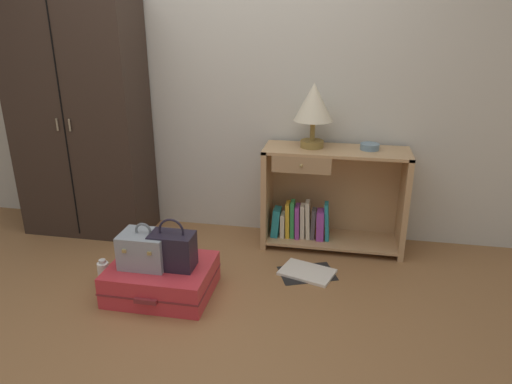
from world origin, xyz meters
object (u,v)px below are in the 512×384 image
object	(u,v)px
open_book_on_floor	(307,272)
wardrobe	(80,118)
suitcase_large	(162,279)
table_lamp	(314,105)
handbag	(173,250)
bookshelf	(327,199)
bowl	(370,147)
train_case	(145,249)
bottle	(104,273)

from	to	relation	value
open_book_on_floor	wardrobe	bearing A→B (deg)	166.75
wardrobe	suitcase_large	world-z (taller)	wardrobe
table_lamp	suitcase_large	size ratio (longest dim) A/B	0.72
table_lamp	handbag	size ratio (longest dim) A/B	1.42
bookshelf	suitcase_large	bearing A→B (deg)	-137.91
bookshelf	bowl	world-z (taller)	bowl
open_book_on_floor	handbag	bearing A→B (deg)	-152.22
table_lamp	train_case	xyz separation A→B (m)	(-0.95, -0.92, -0.77)
bowl	table_lamp	bearing A→B (deg)	-178.89
open_book_on_floor	train_case	bearing A→B (deg)	-156.31
bowl	suitcase_large	distance (m)	1.71
suitcase_large	handbag	xyz separation A→B (m)	(0.09, -0.01, 0.22)
bookshelf	open_book_on_floor	distance (m)	0.61
open_book_on_floor	bottle	bearing A→B (deg)	-163.35
bowl	bottle	xyz separation A→B (m)	(-1.69, -0.89, -0.71)
bowl	handbag	distance (m)	1.57
bookshelf	suitcase_large	xyz separation A→B (m)	(-0.99, -0.90, -0.27)
bookshelf	handbag	bearing A→B (deg)	-134.88
bowl	suitcase_large	size ratio (longest dim) A/B	0.21
train_case	bottle	size ratio (longest dim) A/B	1.58
handbag	wardrobe	bearing A→B (deg)	140.22
wardrobe	train_case	bearing A→B (deg)	-45.50
bookshelf	train_case	xyz separation A→B (m)	(-1.08, -0.91, -0.06)
bowl	train_case	world-z (taller)	bowl
wardrobe	train_case	size ratio (longest dim) A/B	6.38
wardrobe	table_lamp	bearing A→B (deg)	1.82
wardrobe	handbag	world-z (taller)	wardrobe
table_lamp	handbag	world-z (taller)	table_lamp
train_case	table_lamp	bearing A→B (deg)	44.18
train_case	handbag	xyz separation A→B (m)	(0.18, 0.01, 0.01)
bookshelf	open_book_on_floor	size ratio (longest dim) A/B	2.38
table_lamp	train_case	size ratio (longest dim) A/B	1.59
suitcase_large	bookshelf	bearing A→B (deg)	42.09
handbag	bottle	distance (m)	0.56
open_book_on_floor	suitcase_large	bearing A→B (deg)	-155.16
suitcase_large	bottle	distance (m)	0.42
bowl	open_book_on_floor	xyz separation A→B (m)	(-0.38, -0.50, -0.79)
bookshelf	bottle	xyz separation A→B (m)	(-1.41, -0.87, -0.29)
suitcase_large	handbag	size ratio (longest dim) A/B	1.97
wardrobe	train_case	distance (m)	1.36
table_lamp	suitcase_large	bearing A→B (deg)	-133.54
suitcase_large	train_case	bearing A→B (deg)	-168.86
bookshelf	handbag	xyz separation A→B (m)	(-0.90, -0.91, -0.05)
suitcase_large	open_book_on_floor	size ratio (longest dim) A/B	1.46
suitcase_large	handbag	distance (m)	0.24
wardrobe	table_lamp	size ratio (longest dim) A/B	4.01
wardrobe	handbag	distance (m)	1.47
table_lamp	suitcase_large	distance (m)	1.58
wardrobe	bowl	bearing A→B (deg)	1.69
suitcase_large	bottle	bearing A→B (deg)	176.87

